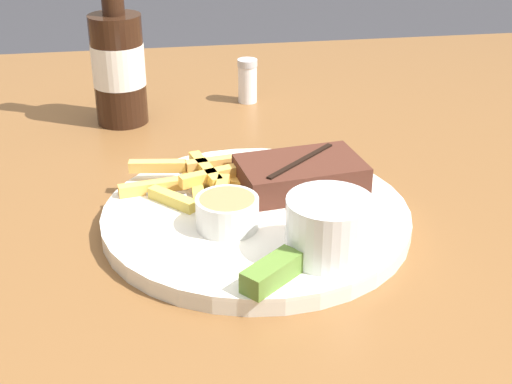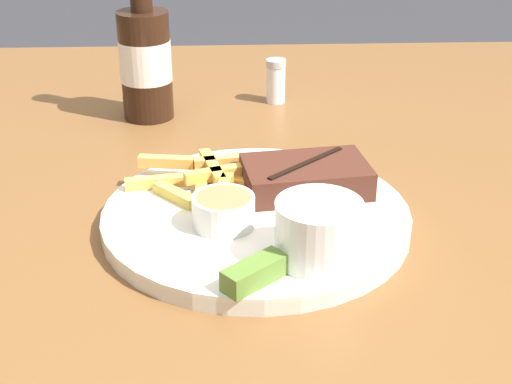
# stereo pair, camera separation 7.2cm
# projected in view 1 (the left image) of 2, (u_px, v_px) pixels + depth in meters

# --- Properties ---
(dining_table) EXTENTS (1.48, 1.39, 0.74)m
(dining_table) POSITION_uv_depth(u_px,v_px,m) (256.00, 274.00, 0.76)
(dining_table) COLOR brown
(dining_table) RESTS_ON ground_plane
(dinner_plate) EXTENTS (0.31, 0.31, 0.02)m
(dinner_plate) POSITION_uv_depth(u_px,v_px,m) (256.00, 217.00, 0.73)
(dinner_plate) COLOR silver
(dinner_plate) RESTS_ON dining_table
(steak_portion) EXTENTS (0.14, 0.10, 0.03)m
(steak_portion) POSITION_uv_depth(u_px,v_px,m) (301.00, 174.00, 0.77)
(steak_portion) COLOR #472319
(steak_portion) RESTS_ON dinner_plate
(fries_pile) EXTENTS (0.14, 0.12, 0.02)m
(fries_pile) POSITION_uv_depth(u_px,v_px,m) (195.00, 180.00, 0.76)
(fries_pile) COLOR gold
(fries_pile) RESTS_ON dinner_plate
(coleslaw_cup) EXTENTS (0.08, 0.08, 0.06)m
(coleslaw_cup) POSITION_uv_depth(u_px,v_px,m) (329.00, 224.00, 0.64)
(coleslaw_cup) COLOR white
(coleslaw_cup) RESTS_ON dinner_plate
(dipping_sauce_cup) EXTENTS (0.06, 0.06, 0.03)m
(dipping_sauce_cup) POSITION_uv_depth(u_px,v_px,m) (227.00, 211.00, 0.69)
(dipping_sauce_cup) COLOR silver
(dipping_sauce_cup) RESTS_ON dinner_plate
(pickle_spear) EXTENTS (0.06, 0.06, 0.02)m
(pickle_spear) POSITION_uv_depth(u_px,v_px,m) (272.00, 272.00, 0.61)
(pickle_spear) COLOR #567A2D
(pickle_spear) RESTS_ON dinner_plate
(fork_utensil) EXTENTS (0.12, 0.07, 0.00)m
(fork_utensil) POSITION_uv_depth(u_px,v_px,m) (181.00, 196.00, 0.75)
(fork_utensil) COLOR #B7B7BC
(fork_utensil) RESTS_ON dinner_plate
(beer_bottle) EXTENTS (0.07, 0.07, 0.24)m
(beer_bottle) POSITION_uv_depth(u_px,v_px,m) (118.00, 62.00, 0.96)
(beer_bottle) COLOR black
(beer_bottle) RESTS_ON dining_table
(salt_shaker) EXTENTS (0.03, 0.03, 0.07)m
(salt_shaker) POSITION_uv_depth(u_px,v_px,m) (247.00, 81.00, 1.06)
(salt_shaker) COLOR white
(salt_shaker) RESTS_ON dining_table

